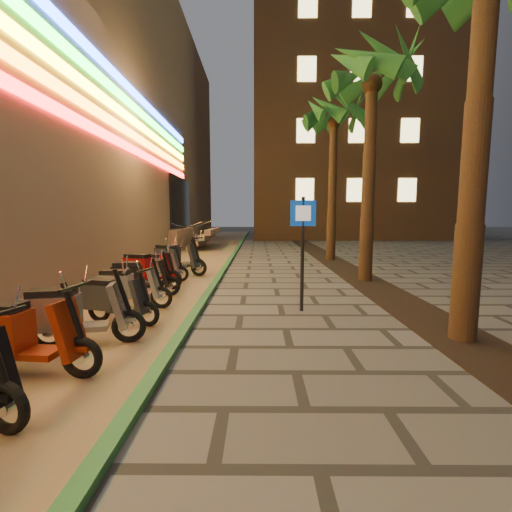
{
  "coord_description": "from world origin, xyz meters",
  "views": [
    {
      "loc": [
        0.35,
        -3.28,
        1.96
      ],
      "look_at": [
        0.31,
        3.22,
        1.2
      ],
      "focal_mm": 24.0,
      "sensor_mm": 36.0,
      "label": 1
    }
  ],
  "objects_px": {
    "pedestrian_sign": "(303,238)",
    "scooter_12": "(176,257)",
    "scooter_7": "(127,287)",
    "scooter_5": "(72,314)",
    "scooter_8": "(138,277)",
    "scooter_4": "(18,335)",
    "scooter_10": "(158,266)",
    "scooter_11": "(175,258)",
    "scooter_9": "(146,269)",
    "scooter_6": "(112,299)"
  },
  "relations": [
    {
      "from": "scooter_7",
      "to": "scooter_10",
      "type": "xyz_separation_m",
      "value": [
        -0.25,
        3.09,
        -0.01
      ]
    },
    {
      "from": "scooter_11",
      "to": "scooter_12",
      "type": "bearing_deg",
      "value": 119.19
    },
    {
      "from": "scooter_4",
      "to": "scooter_12",
      "type": "distance_m",
      "value": 8.31
    },
    {
      "from": "scooter_6",
      "to": "scooter_10",
      "type": "bearing_deg",
      "value": 109.77
    },
    {
      "from": "pedestrian_sign",
      "to": "scooter_6",
      "type": "relative_size",
      "value": 1.56
    },
    {
      "from": "scooter_6",
      "to": "scooter_9",
      "type": "height_order",
      "value": "scooter_9"
    },
    {
      "from": "pedestrian_sign",
      "to": "scooter_12",
      "type": "relative_size",
      "value": 1.45
    },
    {
      "from": "scooter_6",
      "to": "scooter_9",
      "type": "relative_size",
      "value": 0.88
    },
    {
      "from": "scooter_11",
      "to": "scooter_7",
      "type": "bearing_deg",
      "value": -72.05
    },
    {
      "from": "scooter_7",
      "to": "scooter_11",
      "type": "bearing_deg",
      "value": 90.87
    },
    {
      "from": "scooter_9",
      "to": "scooter_11",
      "type": "xyz_separation_m",
      "value": [
        0.29,
        2.08,
        0.04
      ]
    },
    {
      "from": "scooter_5",
      "to": "scooter_7",
      "type": "bearing_deg",
      "value": 77.11
    },
    {
      "from": "scooter_4",
      "to": "scooter_7",
      "type": "distance_m",
      "value": 3.11
    },
    {
      "from": "scooter_11",
      "to": "scooter_12",
      "type": "distance_m",
      "value": 1.02
    },
    {
      "from": "scooter_6",
      "to": "scooter_4",
      "type": "bearing_deg",
      "value": -82.76
    },
    {
      "from": "pedestrian_sign",
      "to": "scooter_10",
      "type": "distance_m",
      "value": 5.22
    },
    {
      "from": "scooter_8",
      "to": "scooter_9",
      "type": "distance_m",
      "value": 1.11
    },
    {
      "from": "scooter_7",
      "to": "scooter_12",
      "type": "xyz_separation_m",
      "value": [
        -0.2,
        5.2,
        0.02
      ]
    },
    {
      "from": "scooter_4",
      "to": "scooter_10",
      "type": "distance_m",
      "value": 6.2
    },
    {
      "from": "scooter_6",
      "to": "scooter_5",
      "type": "bearing_deg",
      "value": -80.99
    },
    {
      "from": "scooter_5",
      "to": "scooter_8",
      "type": "relative_size",
      "value": 1.04
    },
    {
      "from": "scooter_8",
      "to": "scooter_10",
      "type": "xyz_separation_m",
      "value": [
        -0.12,
        2.07,
        -0.02
      ]
    },
    {
      "from": "scooter_7",
      "to": "scooter_11",
      "type": "distance_m",
      "value": 4.2
    },
    {
      "from": "scooter_5",
      "to": "scooter_10",
      "type": "relative_size",
      "value": 1.09
    },
    {
      "from": "pedestrian_sign",
      "to": "scooter_12",
      "type": "height_order",
      "value": "pedestrian_sign"
    },
    {
      "from": "scooter_8",
      "to": "scooter_10",
      "type": "height_order",
      "value": "scooter_8"
    },
    {
      "from": "scooter_8",
      "to": "scooter_10",
      "type": "relative_size",
      "value": 1.05
    },
    {
      "from": "scooter_5",
      "to": "scooter_7",
      "type": "xyz_separation_m",
      "value": [
        -0.02,
        2.17,
        -0.04
      ]
    },
    {
      "from": "scooter_9",
      "to": "scooter_12",
      "type": "xyz_separation_m",
      "value": [
        0.09,
        3.08,
        -0.03
      ]
    },
    {
      "from": "scooter_9",
      "to": "pedestrian_sign",
      "type": "bearing_deg",
      "value": -14.53
    },
    {
      "from": "scooter_6",
      "to": "scooter_12",
      "type": "relative_size",
      "value": 0.93
    },
    {
      "from": "scooter_5",
      "to": "scooter_11",
      "type": "height_order",
      "value": "scooter_11"
    },
    {
      "from": "scooter_5",
      "to": "scooter_8",
      "type": "bearing_deg",
      "value": 79.26
    },
    {
      "from": "pedestrian_sign",
      "to": "scooter_9",
      "type": "xyz_separation_m",
      "value": [
        -3.98,
        2.28,
        -1.0
      ]
    },
    {
      "from": "scooter_4",
      "to": "scooter_8",
      "type": "distance_m",
      "value": 4.13
    },
    {
      "from": "scooter_12",
      "to": "scooter_6",
      "type": "bearing_deg",
      "value": -79.3
    },
    {
      "from": "scooter_4",
      "to": "scooter_12",
      "type": "xyz_separation_m",
      "value": [
        -0.06,
        8.31,
        -0.02
      ]
    },
    {
      "from": "scooter_7",
      "to": "scooter_12",
      "type": "bearing_deg",
      "value": 93.06
    },
    {
      "from": "pedestrian_sign",
      "to": "scooter_4",
      "type": "xyz_separation_m",
      "value": [
        -3.83,
        -2.95,
        -1.0
      ]
    },
    {
      "from": "pedestrian_sign",
      "to": "scooter_4",
      "type": "bearing_deg",
      "value": -143.28
    },
    {
      "from": "scooter_9",
      "to": "scooter_10",
      "type": "height_order",
      "value": "scooter_9"
    },
    {
      "from": "scooter_7",
      "to": "scooter_10",
      "type": "height_order",
      "value": "scooter_7"
    },
    {
      "from": "scooter_4",
      "to": "scooter_8",
      "type": "height_order",
      "value": "scooter_4"
    },
    {
      "from": "pedestrian_sign",
      "to": "scooter_12",
      "type": "bearing_deg",
      "value": 125.08
    },
    {
      "from": "scooter_10",
      "to": "scooter_6",
      "type": "bearing_deg",
      "value": -78.75
    },
    {
      "from": "scooter_7",
      "to": "scooter_9",
      "type": "height_order",
      "value": "scooter_9"
    },
    {
      "from": "scooter_4",
      "to": "scooter_5",
      "type": "xyz_separation_m",
      "value": [
        0.15,
        0.93,
        -0.01
      ]
    },
    {
      "from": "scooter_8",
      "to": "scooter_11",
      "type": "relative_size",
      "value": 0.87
    },
    {
      "from": "scooter_9",
      "to": "scooter_6",
      "type": "bearing_deg",
      "value": -67.2
    },
    {
      "from": "pedestrian_sign",
      "to": "scooter_7",
      "type": "xyz_separation_m",
      "value": [
        -3.69,
        0.16,
        -1.05
      ]
    }
  ]
}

